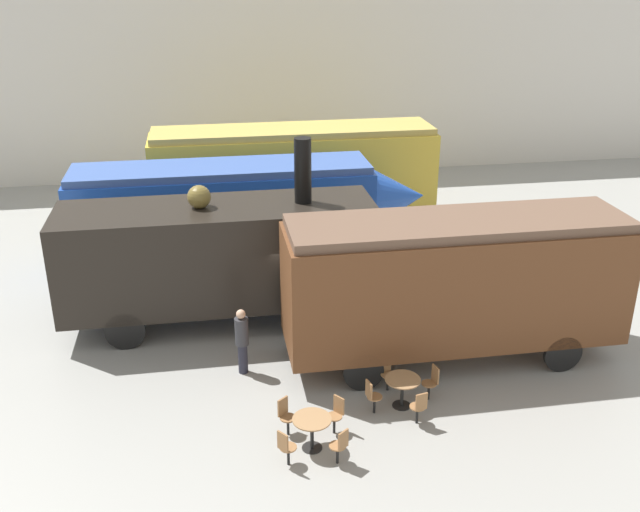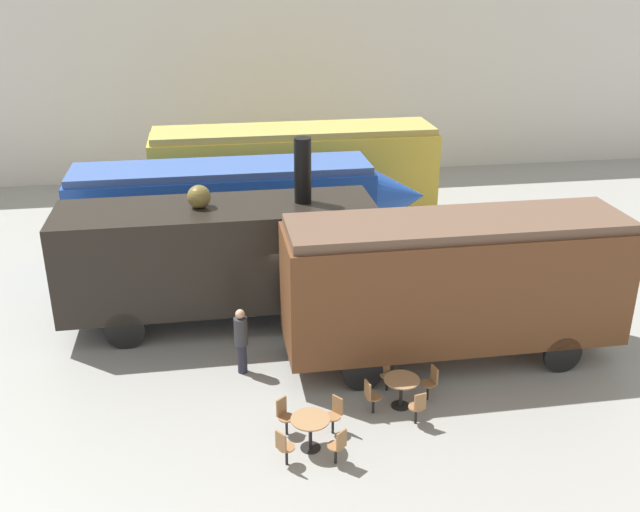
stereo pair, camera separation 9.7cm
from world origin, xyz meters
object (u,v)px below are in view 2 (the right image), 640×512
Objects in this scene: streamlined_locomotive at (248,202)px; cafe_table_mid at (310,425)px; cafe_table_near at (401,385)px; visitor_person at (241,338)px; passenger_coach_wooden at (454,280)px; steam_locomotive at (219,253)px; passenger_coach_vintage at (295,169)px; cafe_chair_0 at (418,406)px.

streamlined_locomotive reaches higher than cafe_table_mid.
visitor_person reaches higher than cafe_table_near.
visitor_person is (-5.40, 0.13, -1.27)m from passenger_coach_wooden.
passenger_coach_wooden is (4.70, -7.39, 0.13)m from streamlined_locomotive.
passenger_coach_wooden is at bearing -27.73° from steam_locomotive.
passenger_coach_vintage is 10.99m from visitor_person.
passenger_coach_vintage is 1.23× the size of steam_locomotive.
passenger_coach_wooden is at bearing -1.34° from visitor_person.
passenger_coach_vintage is 8.26m from steam_locomotive.
steam_locomotive is 6.60m from cafe_table_mid.
cafe_table_near is at bearing -51.68° from steam_locomotive.
streamlined_locomotive is 14.33× the size of cafe_table_near.
streamlined_locomotive is at bearing 75.78° from steam_locomotive.
streamlined_locomotive is 6.75× the size of visitor_person.
visitor_person is at bearing 39.83° from cafe_chair_0.
streamlined_locomotive is 14.26× the size of cafe_table_mid.
cafe_chair_0 is (0.17, -0.77, -0.07)m from cafe_table_near.
passenger_coach_wooden is at bearing -43.98° from cafe_chair_0.
passenger_coach_vintage is at bearing 83.96° from cafe_table_mid.
cafe_chair_0 is at bearing -37.43° from visitor_person.
steam_locomotive is (-3.11, -7.65, -0.14)m from passenger_coach_vintage.
passenger_coach_vintage reaches higher than visitor_person.
cafe_table_near is at bearing -86.16° from passenger_coach_vintage.
streamlined_locomotive reaches higher than visitor_person.
cafe_chair_0 is at bearing -77.27° from cafe_table_near.
steam_locomotive reaches higher than cafe_chair_0.
visitor_person reaches higher than cafe_chair_0.
streamlined_locomotive is (-2.01, -3.31, -0.13)m from passenger_coach_vintage.
cafe_table_mid is (-4.15, -3.16, -1.64)m from passenger_coach_wooden.
cafe_table_near is 0.47× the size of visitor_person.
cafe_chair_0 reaches higher than cafe_table_mid.
cafe_table_near is 0.96× the size of cafe_chair_0.
cafe_chair_0 is at bearing -85.64° from passenger_coach_vintage.
steam_locomotive is 3.16m from visitor_person.
cafe_table_mid is at bearing -152.65° from cafe_table_near.
cafe_table_near is 1.00× the size of cafe_table_mid.
streamlined_locomotive is 7.38m from visitor_person.
steam_locomotive is 1.01× the size of passenger_coach_wooden.
visitor_person is at bearing -95.55° from streamlined_locomotive.
visitor_person is (0.40, -2.92, -1.13)m from steam_locomotive.
cafe_table_mid is 0.96× the size of cafe_chair_0.
passenger_coach_wooden reaches higher than cafe_table_mid.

